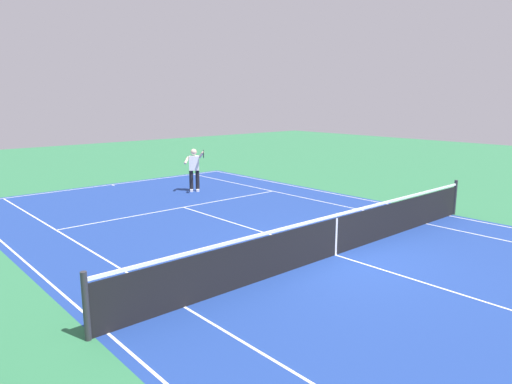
{
  "coord_description": "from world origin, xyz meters",
  "views": [
    {
      "loc": [
        -6.44,
        8.16,
        3.55
      ],
      "look_at": [
        3.38,
        -0.56,
        0.9
      ],
      "focal_mm": 32.64,
      "sensor_mm": 36.0,
      "label": 1
    }
  ],
  "objects": [
    {
      "name": "court_slab",
      "position": [
        0.0,
        0.0,
        0.0
      ],
      "size": [
        24.2,
        11.4,
        0.0
      ],
      "primitive_type": "cube",
      "color": "navy",
      "rests_on": "ground_plane"
    },
    {
      "name": "tennis_ball",
      "position": [
        0.51,
        -1.29,
        0.03
      ],
      "size": [
        0.07,
        0.07,
        0.07
      ],
      "primitive_type": "sphere",
      "color": "#CCE01E",
      "rests_on": "ground_plane"
    },
    {
      "name": "tennis_player_near",
      "position": [
        8.42,
        -1.85,
        0.93
      ],
      "size": [
        1.18,
        0.75,
        1.7
      ],
      "color": "black",
      "rests_on": "ground_plane"
    },
    {
      "name": "tennis_net",
      "position": [
        0.0,
        0.0,
        0.49
      ],
      "size": [
        0.1,
        11.7,
        1.08
      ],
      "color": "#2D2D33",
      "rests_on": "ground_plane"
    },
    {
      "name": "ground_plane",
      "position": [
        0.0,
        0.0,
        0.0
      ],
      "size": [
        60.0,
        60.0,
        0.0
      ],
      "primitive_type": "plane",
      "color": "#2D7247"
    },
    {
      "name": "court_line_markings",
      "position": [
        0.0,
        0.0,
        0.0
      ],
      "size": [
        23.85,
        11.05,
        0.01
      ],
      "color": "white",
      "rests_on": "ground_plane"
    }
  ]
}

